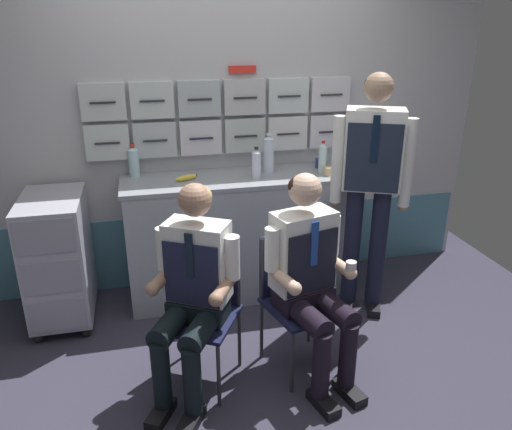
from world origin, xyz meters
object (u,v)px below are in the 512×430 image
service_trolley (58,256)px  crew_member_standing (371,176)px  coffee_cup_white (328,171)px  snack_banana (186,178)px  folding_chair_right (294,286)px  crew_member_left (193,286)px  folding_chair_left (205,297)px  water_bottle_tall (134,161)px  crew_member_right (311,272)px

service_trolley → crew_member_standing: (2.12, -0.36, 0.53)m
service_trolley → crew_member_standing: size_ratio=0.54×
crew_member_standing → coffee_cup_white: bearing=117.2°
crew_member_standing → snack_banana: 1.29m
coffee_cup_white → service_trolley: bearing=179.7°
folding_chair_right → crew_member_standing: size_ratio=0.49×
folding_chair_right → crew_member_left: bearing=-167.5°
folding_chair_left → water_bottle_tall: bearing=107.9°
folding_chair_left → snack_banana: snack_banana is taller
crew_member_standing → coffee_cup_white: crew_member_standing is taller
folding_chair_left → crew_member_left: 0.23m
folding_chair_left → crew_member_left: bearing=-119.7°
crew_member_right → snack_banana: (-0.58, 1.05, 0.29)m
water_bottle_tall → coffee_cup_white: size_ratio=3.49×
folding_chair_left → crew_member_standing: bearing=20.2°
crew_member_standing → coffee_cup_white: (-0.18, 0.35, -0.05)m
crew_member_left → crew_member_standing: crew_member_standing is taller
snack_banana → crew_member_right: bearing=-61.0°
snack_banana → crew_member_left: bearing=-94.7°
water_bottle_tall → snack_banana: bearing=-28.4°
folding_chair_right → coffee_cup_white: bearing=58.3°
folding_chair_left → water_bottle_tall: 1.27m
folding_chair_left → crew_member_left: (-0.08, -0.14, 0.16)m
folding_chair_left → crew_member_right: bearing=-15.0°
crew_member_right → snack_banana: crew_member_right is taller
snack_banana → folding_chair_left: bearing=-90.3°
crew_member_right → water_bottle_tall: bearing=127.0°
folding_chair_left → service_trolley: bearing=138.7°
folding_chair_left → coffee_cup_white: coffee_cup_white is taller
folding_chair_left → coffee_cup_white: size_ratio=12.22×
coffee_cup_white → snack_banana: 1.03m
folding_chair_left → snack_banana: bearing=89.7°
crew_member_left → crew_member_standing: bearing=24.4°
water_bottle_tall → snack_banana: size_ratio=1.38×
folding_chair_left → crew_member_standing: (1.21, 0.44, 0.52)m
crew_member_left → snack_banana: crew_member_left is taller
crew_member_left → crew_member_right: bearing=-1.5°
water_bottle_tall → coffee_cup_white: 1.42m
folding_chair_right → crew_member_right: 0.23m
crew_member_right → coffee_cup_white: bearing=64.8°
coffee_cup_white → snack_banana: coffee_cup_white is taller
crew_member_left → coffee_cup_white: size_ratio=18.03×
water_bottle_tall → coffee_cup_white: bearing=-12.1°
folding_chair_left → crew_member_left: size_ratio=0.68×
crew_member_left → folding_chair_right: bearing=12.5°
folding_chair_left → crew_member_left: crew_member_left is taller
crew_member_left → folding_chair_left: bearing=60.3°
folding_chair_right → coffee_cup_white: size_ratio=12.22×
crew_member_right → coffee_cup_white: 1.09m
folding_chair_right → snack_banana: size_ratio=4.82×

